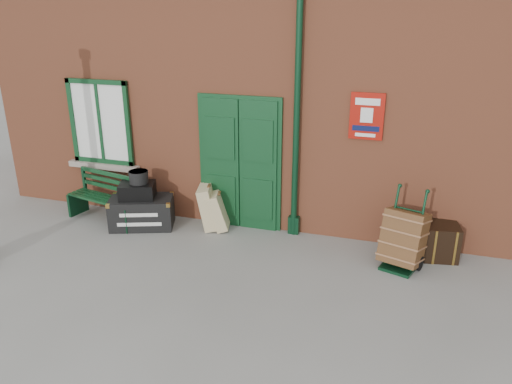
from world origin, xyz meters
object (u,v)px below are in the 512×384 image
at_px(porter_trolley, 404,238).
at_px(dark_trunk, 431,241).
at_px(houdini_trunk, 142,212).
at_px(bench, 106,197).

height_order(porter_trolley, dark_trunk, porter_trolley).
bearing_deg(houdini_trunk, bench, 154.28).
relative_size(bench, porter_trolley, 1.27).
xyz_separation_m(porter_trolley, dark_trunk, (0.41, 0.44, -0.18)).
height_order(bench, houdini_trunk, bench).
bearing_deg(dark_trunk, houdini_trunk, 174.06).
relative_size(houdini_trunk, dark_trunk, 1.41).
bearing_deg(houdini_trunk, porter_trolley, -21.32).
bearing_deg(dark_trunk, bench, 172.75).
height_order(bench, porter_trolley, porter_trolley).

